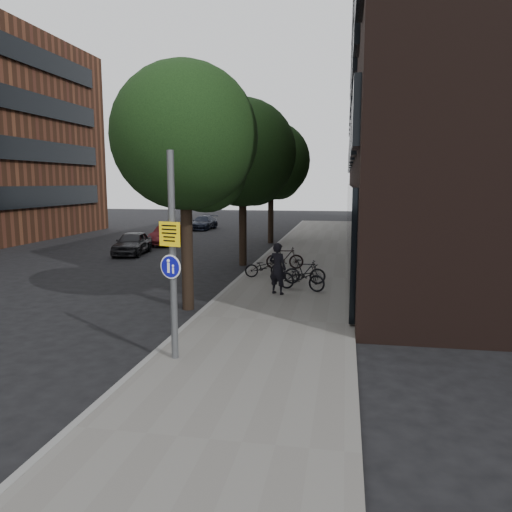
% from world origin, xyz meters
% --- Properties ---
extents(ground, '(120.00, 120.00, 0.00)m').
position_xyz_m(ground, '(0.00, 0.00, 0.00)').
color(ground, black).
rests_on(ground, ground).
extents(sidewalk, '(4.50, 60.00, 0.12)m').
position_xyz_m(sidewalk, '(0.25, 10.00, 0.06)').
color(sidewalk, '#615E59').
rests_on(sidewalk, ground).
extents(curb_edge, '(0.15, 60.00, 0.13)m').
position_xyz_m(curb_edge, '(-2.00, 10.00, 0.07)').
color(curb_edge, slate).
rests_on(curb_edge, ground).
extents(building_right_dark_brick, '(12.00, 40.00, 18.00)m').
position_xyz_m(building_right_dark_brick, '(8.50, 22.00, 9.00)').
color(building_right_dark_brick, black).
rests_on(building_right_dark_brick, ground).
extents(street_tree_near, '(4.40, 4.40, 7.50)m').
position_xyz_m(street_tree_near, '(-2.53, 4.64, 5.11)').
color(street_tree_near, black).
rests_on(street_tree_near, ground).
extents(street_tree_mid, '(5.00, 5.00, 7.80)m').
position_xyz_m(street_tree_mid, '(-2.53, 13.14, 5.11)').
color(street_tree_mid, black).
rests_on(street_tree_mid, ground).
extents(street_tree_far, '(5.00, 5.00, 7.80)m').
position_xyz_m(street_tree_far, '(-2.53, 22.14, 5.11)').
color(street_tree_far, black).
rests_on(street_tree_far, ground).
extents(signpost, '(0.50, 0.18, 4.48)m').
position_xyz_m(signpost, '(-1.43, -0.07, 2.38)').
color(signpost, '#595B5E').
rests_on(signpost, sidewalk).
extents(pedestrian, '(0.76, 0.65, 1.78)m').
position_xyz_m(pedestrian, '(-0.07, 6.62, 1.01)').
color(pedestrian, black).
rests_on(pedestrian, sidewalk).
extents(parked_bike_facade_near, '(1.88, 1.15, 0.93)m').
position_xyz_m(parked_bike_facade_near, '(0.70, 7.36, 0.59)').
color(parked_bike_facade_near, black).
rests_on(parked_bike_facade_near, sidewalk).
extents(parked_bike_facade_far, '(1.59, 0.56, 0.94)m').
position_xyz_m(parked_bike_facade_far, '(0.72, 8.47, 0.59)').
color(parked_bike_facade_far, black).
rests_on(parked_bike_facade_far, sidewalk).
extents(parked_bike_curb_near, '(1.67, 0.96, 0.83)m').
position_xyz_m(parked_bike_curb_near, '(-1.00, 9.59, 0.54)').
color(parked_bike_curb_near, black).
rests_on(parked_bike_curb_near, sidewalk).
extents(parked_bike_curb_far, '(1.72, 0.73, 1.00)m').
position_xyz_m(parked_bike_curb_far, '(-0.42, 11.67, 0.62)').
color(parked_bike_curb_far, black).
rests_on(parked_bike_curb_far, sidewalk).
extents(parked_car_near, '(1.93, 3.87, 1.27)m').
position_xyz_m(parked_car_near, '(-9.32, 15.48, 0.63)').
color(parked_car_near, black).
rests_on(parked_car_near, ground).
extents(parked_car_mid, '(1.57, 3.87, 1.25)m').
position_xyz_m(parked_car_mid, '(-8.88, 19.96, 0.62)').
color(parked_car_mid, '#56181D').
rests_on(parked_car_mid, ground).
extents(parked_car_far, '(1.82, 4.03, 1.15)m').
position_xyz_m(parked_car_far, '(-9.58, 30.39, 0.57)').
color(parked_car_far, black).
rests_on(parked_car_far, ground).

